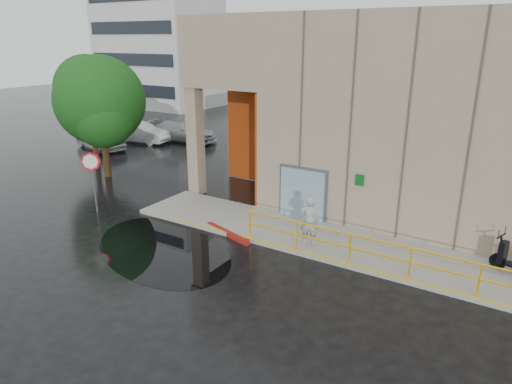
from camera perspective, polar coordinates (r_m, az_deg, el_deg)
ground at (r=14.29m, az=-5.93°, el=-11.06°), size 120.00×120.00×0.00m
sidewalk at (r=16.26m, az=15.57°, el=-7.51°), size 20.00×3.00×0.15m
building at (r=21.04m, az=24.77°, el=9.20°), size 20.00×10.17×8.00m
guardrail at (r=14.77m, az=15.15°, el=-7.64°), size 9.56×0.06×1.03m
distant_building at (r=51.94m, az=-12.14°, el=18.81°), size 12.00×8.08×15.00m
person at (r=15.97m, az=6.66°, el=-3.59°), size 0.77×0.64×1.79m
stop_sign at (r=20.06m, az=-19.84°, el=2.70°), size 0.65×0.52×2.64m
red_curb at (r=17.27m, az=-3.59°, el=-5.17°), size 2.35×0.86×0.18m
puddle at (r=16.59m, az=-11.55°, el=-6.91°), size 7.53×6.19×0.01m
car_a at (r=32.38m, az=-18.95°, el=6.51°), size 4.92×2.99×1.57m
car_b at (r=33.54m, az=-14.28°, el=7.21°), size 4.51×2.23×1.42m
car_c at (r=33.36m, az=-9.10°, el=7.56°), size 5.14×2.11×1.49m
tree_near at (r=24.91m, az=-18.83°, el=10.30°), size 4.59×4.59×6.32m
tree_far at (r=28.92m, az=-20.12°, el=11.68°), size 3.95×3.94×6.21m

